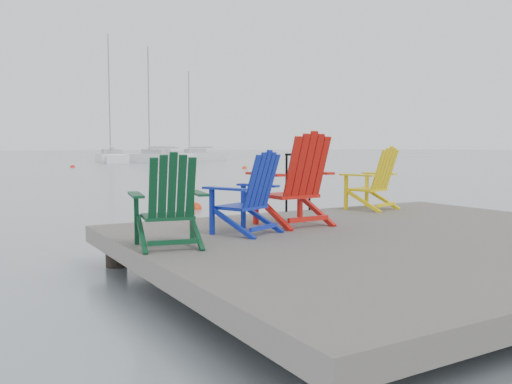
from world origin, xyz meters
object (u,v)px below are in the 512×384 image
chair_red (296,180)px  buoy_c (245,168)px  sailboat_near (153,158)px  sailboat_far (193,157)px  chair_green (169,201)px  sailboat_mid (111,158)px  chair_blue (249,193)px  buoy_a (195,209)px  chair_yellow (374,179)px  buoy_d (73,167)px  handrail (298,176)px

chair_red → buoy_c: 29.96m
sailboat_near → sailboat_far: bearing=9.3°
chair_green → buoy_c: 31.45m
chair_green → sailboat_far: sailboat_far is taller
sailboat_mid → sailboat_far: 9.62m
chair_blue → buoy_a: bearing=47.7°
chair_blue → sailboat_mid: bearing=53.0°
sailboat_near → sailboat_mid: (-3.03, 3.38, -0.00)m
sailboat_mid → buoy_a: sailboat_mid is taller
buoy_c → chair_blue: bearing=-119.2°
chair_red → sailboat_mid: size_ratio=0.09×
chair_green → chair_red: (1.95, 0.62, 0.12)m
chair_blue → chair_yellow: bearing=-3.2°
sailboat_far → buoy_a: 46.18m
chair_yellow → buoy_d: 33.68m
chair_blue → chair_red: (0.84, 0.26, 0.11)m
sailboat_far → buoy_c: bearing=162.9°
sailboat_near → buoy_d: 12.76m
buoy_c → sailboat_mid: bearing=99.8°
sailboat_far → buoy_d: (-15.58, -14.16, -0.36)m
sailboat_mid → sailboat_far: size_ratio=1.28×
sailboat_near → buoy_a: sailboat_near is taller
sailboat_mid → buoy_d: size_ratio=36.34×
chair_blue → sailboat_mid: size_ratio=0.07×
chair_red → chair_yellow: bearing=18.4°
sailboat_far → buoy_a: size_ratio=30.66×
sailboat_far → buoy_c: size_ratio=27.99×
sailboat_mid → buoy_d: 13.69m
sailboat_far → chair_yellow: bearing=157.3°
chair_blue → buoy_d: bearing=58.1°
handrail → chair_red: 1.58m
chair_green → sailboat_far: bearing=77.9°
buoy_d → sailboat_mid: bearing=63.2°
buoy_a → sailboat_near: bearing=71.7°
chair_blue → sailboat_mid: sailboat_mid is taller
chair_blue → buoy_d: chair_blue is taller
chair_yellow → buoy_a: bearing=80.7°
chair_green → chair_yellow: 4.25m
chair_yellow → buoy_c: size_ratio=2.78×
handrail → buoy_c: (13.15, 25.15, -1.04)m
sailboat_near → sailboat_far: 8.32m
buoy_d → buoy_c: bearing=-39.5°
chair_yellow → sailboat_near: 43.96m
sailboat_near → buoy_a: bearing=-138.9°
handrail → chair_yellow: 1.23m
chair_green → buoy_d: chair_green is taller
sailboat_mid → buoy_a: size_ratio=39.15×
chair_green → buoy_a: size_ratio=2.88×
sailboat_mid → chair_yellow: bearing=-90.2°
chair_green → buoy_a: (3.36, 6.90, -0.96)m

